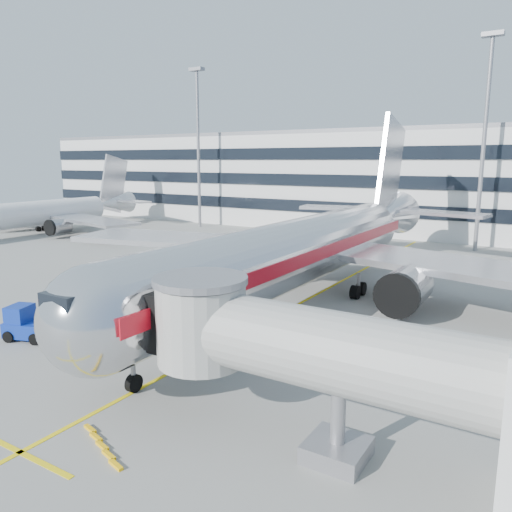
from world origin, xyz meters
The scene contains 15 objects.
ground centered at (0.00, 0.00, 0.00)m, with size 180.00×180.00×0.00m, color gray.
lead_in_line centered at (0.00, 10.00, 0.01)m, with size 0.25×70.00×0.01m, color yellow.
stop_bar centered at (0.00, -14.00, 0.01)m, with size 6.00×0.25×0.01m, color yellow.
main_jet centered at (0.00, 11.72, 4.23)m, with size 50.95×48.70×16.06m.
jet_bridge centered at (12.18, -8.00, 3.87)m, with size 17.80×4.50×7.00m.
terminal centered at (0.00, 57.95, 7.80)m, with size 150.00×24.25×15.60m.
light_mast_west centered at (-35.00, 42.00, 14.88)m, with size 2.40×1.20×25.45m.
light_mast_centre centered at (8.00, 42.00, 14.88)m, with size 2.40×1.20×25.45m.
second_jet centered at (-50.50, 22.80, 3.18)m, with size 38.21×36.52×12.04m.
belt_loader centered at (-4.55, 3.41, 0.68)m, with size 5.05×3.46×2.39m.
baggage_tug centered at (-10.99, -6.24, 0.94)m, with size 3.23×2.56×2.15m.
cargo_container_left centered at (-12.06, 1.25, 0.87)m, with size 1.98×1.98×1.73m.
cargo_container_right centered at (-12.61, 0.63, 0.85)m, with size 1.85×1.85×1.69m.
cargo_container_front centered at (-12.13, 0.99, 0.89)m, with size 2.12×2.12×1.77m.
ramp_worker centered at (-7.71, -4.64, 0.89)m, with size 0.65×0.43×1.78m, color #BEFF1A.
Camera 1 is at (16.81, -24.01, 11.04)m, focal length 35.00 mm.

